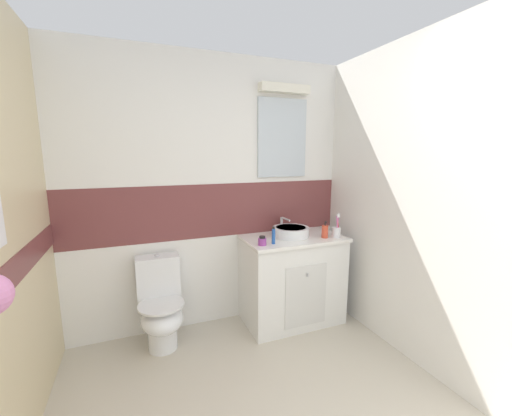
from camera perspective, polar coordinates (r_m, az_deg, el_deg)
name	(u,v)px	position (r m, az deg, el deg)	size (l,w,h in m)	color
ground_plane	(262,414)	(2.39, 1.18, -33.52)	(3.20, 3.48, 0.04)	beige
wall_back_tiled	(213,193)	(2.95, -7.94, 2.73)	(3.20, 0.20, 2.50)	white
wall_right_plain	(434,206)	(2.61, 29.79, 0.33)	(0.10, 3.48, 2.50)	white
vanity_cabinet	(292,279)	(3.12, 6.58, -12.75)	(0.94, 0.56, 0.85)	white
sink_basin	(291,231)	(2.99, 6.37, -4.24)	(0.34, 0.39, 0.16)	white
toilet	(161,306)	(2.86, -17.03, -16.85)	(0.37, 0.50, 0.78)	white
toothbrush_cup	(336,231)	(3.02, 14.48, -4.14)	(0.08, 0.08, 0.23)	white
soap_dispenser	(325,231)	(2.98, 12.50, -4.20)	(0.06, 0.06, 0.16)	#D84C33
toothpaste_tube_upright	(273,236)	(2.72, 3.22, -5.10)	(0.03, 0.03, 0.15)	#2659B2
hair_gel_jar	(262,241)	(2.68, 1.15, -6.07)	(0.07, 0.07, 0.08)	#993F99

